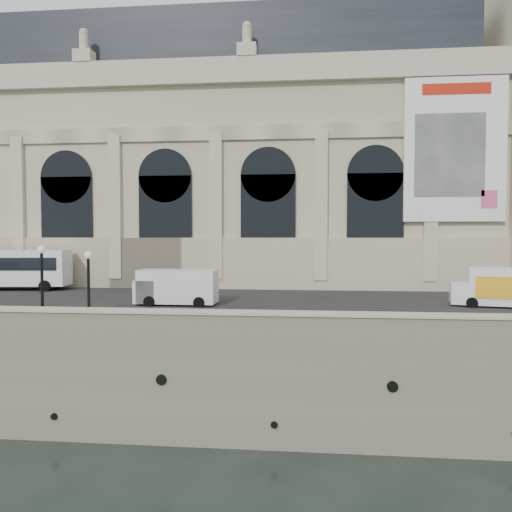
{
  "coord_description": "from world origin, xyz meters",
  "views": [
    {
      "loc": [
        9.61,
        -25.52,
        11.28
      ],
      "look_at": [
        4.84,
        22.0,
        9.25
      ],
      "focal_mm": 35.0,
      "sensor_mm": 36.0,
      "label": 1
    }
  ],
  "objects_px": {
    "box_truck": "(506,288)",
    "lamp_right": "(89,289)",
    "van_c": "(173,287)",
    "lamp_left": "(42,285)"
  },
  "relations": [
    {
      "from": "box_truck",
      "to": "lamp_right",
      "type": "xyz_separation_m",
      "value": [
        -26.78,
        -10.34,
        0.72
      ]
    },
    {
      "from": "van_c",
      "to": "lamp_left",
      "type": "distance_m",
      "value": 10.09
    },
    {
      "from": "van_c",
      "to": "box_truck",
      "type": "bearing_deg",
      "value": 3.02
    },
    {
      "from": "lamp_right",
      "to": "van_c",
      "type": "bearing_deg",
      "value": 74.81
    },
    {
      "from": "van_c",
      "to": "box_truck",
      "type": "height_order",
      "value": "box_truck"
    },
    {
      "from": "van_c",
      "to": "lamp_left",
      "type": "xyz_separation_m",
      "value": [
        -5.68,
        -8.28,
        0.95
      ]
    },
    {
      "from": "van_c",
      "to": "lamp_right",
      "type": "xyz_separation_m",
      "value": [
        -2.46,
        -9.06,
        0.81
      ]
    },
    {
      "from": "box_truck",
      "to": "lamp_left",
      "type": "xyz_separation_m",
      "value": [
        -30.0,
        -9.57,
        0.86
      ]
    },
    {
      "from": "van_c",
      "to": "box_truck",
      "type": "xyz_separation_m",
      "value": [
        24.32,
        1.28,
        0.09
      ]
    },
    {
      "from": "lamp_right",
      "to": "box_truck",
      "type": "bearing_deg",
      "value": 21.11
    }
  ]
}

